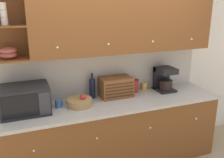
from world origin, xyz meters
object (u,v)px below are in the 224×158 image
at_px(wine_bottle, 92,87).
at_px(mug, 145,86).
at_px(fruit_basket, 80,102).
at_px(bread_box, 116,87).
at_px(mug_blue_second, 59,103).
at_px(coffee_maker, 164,79).
at_px(storage_canister, 135,86).
at_px(microwave, 25,100).

relative_size(wine_bottle, mug, 3.42).
relative_size(fruit_basket, bread_box, 0.74).
distance_m(mug_blue_second, coffee_maker, 1.53).
bearing_deg(bread_box, wine_bottle, 166.93).
height_order(storage_canister, mug, storage_canister).
bearing_deg(coffee_maker, wine_bottle, 175.33).
distance_m(microwave, mug_blue_second, 0.39).
bearing_deg(microwave, storage_canister, 7.11).
bearing_deg(mug, fruit_basket, -166.91).
relative_size(microwave, storage_canister, 3.01).
height_order(bread_box, mug, bread_box).
bearing_deg(storage_canister, microwave, -172.89).
bearing_deg(fruit_basket, coffee_maker, 5.24).
height_order(storage_canister, coffee_maker, coffee_maker).
bearing_deg(wine_bottle, coffee_maker, -4.67).
height_order(microwave, mug, microwave).
relative_size(mug_blue_second, fruit_basket, 0.32).
relative_size(storage_canister, mug, 1.80).
bearing_deg(fruit_basket, microwave, 177.32).
xyz_separation_m(microwave, mug, (1.65, 0.21, -0.11)).
relative_size(microwave, coffee_maker, 1.59).
distance_m(mug_blue_second, bread_box, 0.79).
distance_m(mug_blue_second, wine_bottle, 0.51).
height_order(bread_box, coffee_maker, coffee_maker).
distance_m(mug_blue_second, mug, 1.29).
bearing_deg(wine_bottle, storage_canister, 0.98).
bearing_deg(storage_canister, bread_box, -165.56).
relative_size(microwave, mug_blue_second, 5.38).
xyz_separation_m(mug, coffee_maker, (0.25, -0.12, 0.12)).
height_order(wine_bottle, mug, wine_bottle).
distance_m(mug_blue_second, storage_canister, 1.12).
bearing_deg(mug, coffee_maker, -26.18).
bearing_deg(storage_canister, wine_bottle, -179.02).
bearing_deg(microwave, wine_bottle, 11.54).
distance_m(wine_bottle, mug, 0.81).
height_order(mug_blue_second, wine_bottle, wine_bottle).
distance_m(wine_bottle, storage_canister, 0.63).
xyz_separation_m(microwave, coffee_maker, (1.90, 0.09, 0.01)).
height_order(mug_blue_second, mug, same).
relative_size(wine_bottle, coffee_maker, 1.00).
bearing_deg(wine_bottle, mug_blue_second, -161.77).
xyz_separation_m(fruit_basket, coffee_maker, (1.28, 0.12, 0.12)).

